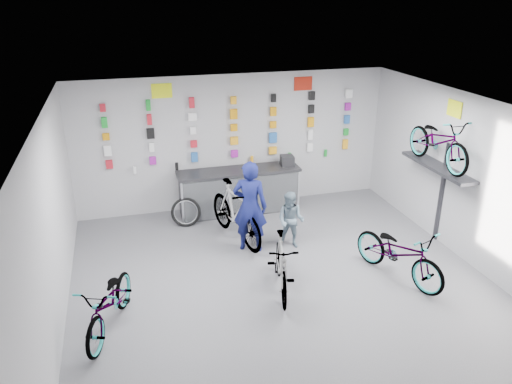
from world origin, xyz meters
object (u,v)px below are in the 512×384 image
object	(u,v)px
counter	(239,192)
bike_right	(399,253)
bike_service	(236,212)
bike_left	(110,303)
bike_center	(281,265)
customer	(291,220)
clerk	(250,206)

from	to	relation	value
counter	bike_right	world-z (taller)	counter
counter	bike_service	size ratio (longest dim) A/B	1.37
bike_service	counter	bearing A→B (deg)	58.30
bike_left	bike_center	distance (m)	2.73
bike_center	counter	bearing A→B (deg)	101.59
bike_right	customer	world-z (taller)	customer
bike_right	bike_service	distance (m)	3.19
bike_left	clerk	size ratio (longest dim) A/B	0.96
bike_right	customer	xyz separation A→B (m)	(-1.41, 1.58, 0.07)
bike_center	customer	xyz separation A→B (m)	(0.66, 1.42, 0.08)
counter	clerk	distance (m)	1.80
bike_center	customer	world-z (taller)	customer
counter	bike_right	size ratio (longest dim) A/B	1.45
bike_right	bike_service	xyz separation A→B (m)	(-2.36, 2.15, 0.10)
customer	bike_left	bearing A→B (deg)	-116.33
counter	customer	bearing A→B (deg)	-72.96
bike_service	customer	world-z (taller)	bike_service
bike_left	customer	size ratio (longest dim) A/B	1.53
bike_left	bike_center	xyz separation A→B (m)	(2.71, 0.29, 0.03)
counter	bike_right	xyz separation A→B (m)	(1.98, -3.43, 0.00)
bike_left	bike_right	bearing A→B (deg)	21.92
bike_left	bike_right	world-z (taller)	bike_right
bike_right	bike_service	bearing A→B (deg)	117.57
counter	clerk	xyz separation A→B (m)	(-0.21, -1.74, 0.41)
counter	bike_service	bearing A→B (deg)	-106.63
bike_left	bike_right	xyz separation A→B (m)	(4.79, 0.14, 0.04)
counter	bike_left	size ratio (longest dim) A/B	1.57
bike_left	bike_right	distance (m)	4.79
customer	bike_service	bearing A→B (deg)	-174.35
customer	bike_right	bearing A→B (deg)	-11.45
bike_left	bike_service	bearing A→B (deg)	63.57
counter	clerk	bearing A→B (deg)	-96.98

